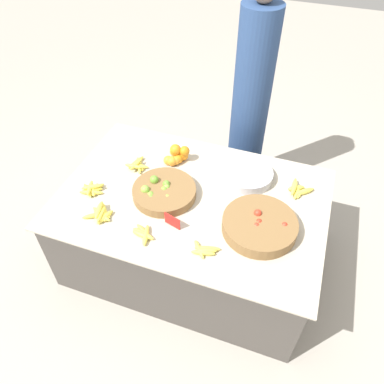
{
  "coord_description": "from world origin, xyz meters",
  "views": [
    {
      "loc": [
        0.57,
        -1.59,
        2.35
      ],
      "look_at": [
        0.0,
        0.0,
        0.68
      ],
      "focal_mm": 35.0,
      "sensor_mm": 36.0,
      "label": 1
    }
  ],
  "objects_px": {
    "lime_bowl": "(164,191)",
    "price_sign": "(172,221)",
    "tomato_basket": "(259,225)",
    "metal_bowl": "(248,175)",
    "vendor_person": "(250,106)"
  },
  "relations": [
    {
      "from": "tomato_basket",
      "to": "metal_bowl",
      "type": "height_order",
      "value": "tomato_basket"
    },
    {
      "from": "lime_bowl",
      "to": "tomato_basket",
      "type": "distance_m",
      "value": 0.65
    },
    {
      "from": "lime_bowl",
      "to": "price_sign",
      "type": "height_order",
      "value": "lime_bowl"
    },
    {
      "from": "tomato_basket",
      "to": "lime_bowl",
      "type": "bearing_deg",
      "value": 173.11
    },
    {
      "from": "tomato_basket",
      "to": "metal_bowl",
      "type": "xyz_separation_m",
      "value": [
        -0.17,
        0.42,
        -0.01
      ]
    },
    {
      "from": "lime_bowl",
      "to": "metal_bowl",
      "type": "distance_m",
      "value": 0.58
    },
    {
      "from": "price_sign",
      "to": "tomato_basket",
      "type": "bearing_deg",
      "value": 32.18
    },
    {
      "from": "price_sign",
      "to": "vendor_person",
      "type": "bearing_deg",
      "value": 97.36
    },
    {
      "from": "lime_bowl",
      "to": "metal_bowl",
      "type": "relative_size",
      "value": 1.22
    },
    {
      "from": "metal_bowl",
      "to": "price_sign",
      "type": "xyz_separation_m",
      "value": [
        -0.32,
        -0.56,
        0.01
      ]
    },
    {
      "from": "lime_bowl",
      "to": "tomato_basket",
      "type": "relative_size",
      "value": 0.93
    },
    {
      "from": "price_sign",
      "to": "vendor_person",
      "type": "relative_size",
      "value": 0.06
    },
    {
      "from": "tomato_basket",
      "to": "price_sign",
      "type": "distance_m",
      "value": 0.51
    },
    {
      "from": "tomato_basket",
      "to": "metal_bowl",
      "type": "bearing_deg",
      "value": 112.13
    },
    {
      "from": "price_sign",
      "to": "vendor_person",
      "type": "xyz_separation_m",
      "value": [
        0.18,
        1.19,
        0.12
      ]
    }
  ]
}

